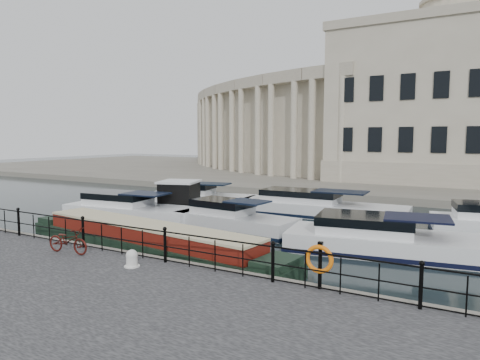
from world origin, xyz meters
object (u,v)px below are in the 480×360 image
(life_ring_post, at_px, (319,260))
(narrowboat, at_px, (146,243))
(bicycle, at_px, (68,240))
(harbour_hut, at_px, (179,199))
(mooring_bollard, at_px, (132,259))

(life_ring_post, distance_m, narrowboat, 8.64)
(bicycle, bearing_deg, life_ring_post, -89.01)
(harbour_hut, bearing_deg, mooring_bollard, -76.16)
(narrowboat, xyz_separation_m, harbour_hut, (-3.97, 7.48, 0.59))
(bicycle, height_order, life_ring_post, life_ring_post)
(mooring_bollard, bearing_deg, narrowboat, 125.65)
(life_ring_post, bearing_deg, harbour_hut, 141.75)
(harbour_hut, bearing_deg, life_ring_post, -54.79)
(bicycle, bearing_deg, mooring_bollard, -96.04)
(bicycle, relative_size, mooring_bollard, 3.18)
(bicycle, bearing_deg, narrowboat, -20.44)
(narrowboat, bearing_deg, life_ring_post, -8.06)
(life_ring_post, bearing_deg, mooring_bollard, -170.49)
(mooring_bollard, height_order, life_ring_post, life_ring_post)
(mooring_bollard, height_order, narrowboat, narrowboat)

